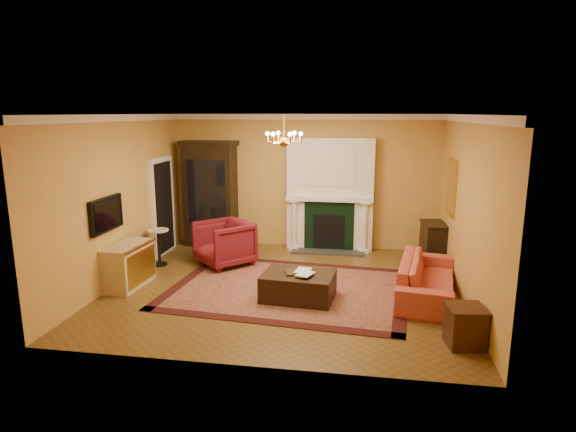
% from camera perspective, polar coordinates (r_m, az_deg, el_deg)
% --- Properties ---
extents(floor, '(6.00, 5.50, 0.02)m').
position_cam_1_polar(floor, '(8.63, -0.46, -8.48)').
color(floor, brown).
rests_on(floor, ground).
extents(ceiling, '(6.00, 5.50, 0.02)m').
position_cam_1_polar(ceiling, '(8.07, -0.49, 12.01)').
color(ceiling, silver).
rests_on(ceiling, wall_back).
extents(wall_back, '(6.00, 0.02, 3.00)m').
position_cam_1_polar(wall_back, '(10.91, 1.95, 4.09)').
color(wall_back, gold).
rests_on(wall_back, floor).
extents(wall_front, '(6.00, 0.02, 3.00)m').
position_cam_1_polar(wall_front, '(5.58, -5.21, -3.80)').
color(wall_front, gold).
rests_on(wall_front, floor).
extents(wall_left, '(0.02, 5.50, 3.00)m').
position_cam_1_polar(wall_left, '(9.20, -19.30, 1.90)').
color(wall_left, gold).
rests_on(wall_left, floor).
extents(wall_right, '(0.02, 5.50, 3.00)m').
position_cam_1_polar(wall_right, '(8.27, 20.55, 0.72)').
color(wall_right, gold).
rests_on(wall_right, floor).
extents(fireplace, '(1.90, 0.70, 2.50)m').
position_cam_1_polar(fireplace, '(10.72, 5.00, 2.25)').
color(fireplace, white).
rests_on(fireplace, wall_back).
extents(crown_molding, '(6.00, 5.50, 0.12)m').
position_cam_1_polar(crown_molding, '(9.02, 0.54, 11.59)').
color(crown_molding, white).
rests_on(crown_molding, ceiling).
extents(doorway, '(0.08, 1.05, 2.10)m').
position_cam_1_polar(doorway, '(10.76, -14.62, 1.13)').
color(doorway, white).
rests_on(doorway, wall_left).
extents(tv_panel, '(0.09, 0.95, 0.58)m').
position_cam_1_polar(tv_panel, '(8.68, -20.72, 0.20)').
color(tv_panel, black).
rests_on(tv_panel, wall_left).
extents(gilt_mirror, '(0.06, 0.76, 1.05)m').
position_cam_1_polar(gilt_mirror, '(9.60, 18.77, 3.24)').
color(gilt_mirror, gold).
rests_on(gilt_mirror, wall_right).
extents(chandelier, '(0.63, 0.55, 0.53)m').
position_cam_1_polar(chandelier, '(8.08, -0.49, 9.16)').
color(chandelier, '#BC7E33').
rests_on(chandelier, ceiling).
extents(oriental_rug, '(4.30, 3.38, 0.02)m').
position_cam_1_polar(oriental_rug, '(8.54, 0.04, -8.58)').
color(oriental_rug, '#4C1013').
rests_on(oriental_rug, floor).
extents(china_cabinet, '(1.19, 0.60, 2.31)m').
position_cam_1_polar(china_cabinet, '(11.17, -9.18, 2.33)').
color(china_cabinet, black).
rests_on(china_cabinet, floor).
extents(wingback_armchair, '(1.32, 1.32, 0.99)m').
position_cam_1_polar(wingback_armchair, '(9.77, -7.57, -2.98)').
color(wingback_armchair, maroon).
rests_on(wingback_armchair, floor).
extents(pedestal_table, '(0.42, 0.42, 0.75)m').
position_cam_1_polar(pedestal_table, '(10.02, -15.07, -3.29)').
color(pedestal_table, black).
rests_on(pedestal_table, floor).
extents(commode, '(0.55, 1.06, 0.77)m').
position_cam_1_polar(commode, '(9.00, -18.37, -5.58)').
color(commode, beige).
rests_on(commode, floor).
extents(coral_sofa, '(0.98, 2.28, 0.86)m').
position_cam_1_polar(coral_sofa, '(8.40, 16.20, -6.37)').
color(coral_sofa, '#B9423A').
rests_on(coral_sofa, floor).
extents(end_table, '(0.51, 0.51, 0.52)m').
position_cam_1_polar(end_table, '(6.91, 20.23, -12.27)').
color(end_table, '#3D1C10').
rests_on(end_table, floor).
extents(console_table, '(0.49, 0.77, 0.81)m').
position_cam_1_polar(console_table, '(10.28, 16.85, -3.17)').
color(console_table, black).
rests_on(console_table, floor).
extents(leather_ottoman, '(1.22, 0.94, 0.43)m').
position_cam_1_polar(leather_ottoman, '(8.03, 1.24, -8.26)').
color(leather_ottoman, black).
rests_on(leather_ottoman, oriental_rug).
extents(ottoman_tray, '(0.50, 0.44, 0.03)m').
position_cam_1_polar(ottoman_tray, '(7.98, 1.19, -6.64)').
color(ottoman_tray, black).
rests_on(ottoman_tray, leather_ottoman).
extents(book_a, '(0.24, 0.07, 0.32)m').
position_cam_1_polar(book_a, '(7.93, 0.94, -5.43)').
color(book_a, gray).
rests_on(book_a, ottoman_tray).
extents(book_b, '(0.22, 0.10, 0.31)m').
position_cam_1_polar(book_b, '(7.80, 1.31, -5.76)').
color(book_b, gray).
rests_on(book_b, ottoman_tray).
extents(topiary_left, '(0.16, 0.16, 0.44)m').
position_cam_1_polar(topiary_left, '(10.71, 0.85, 3.80)').
color(topiary_left, gray).
rests_on(topiary_left, fireplace).
extents(topiary_right, '(0.15, 0.15, 0.40)m').
position_cam_1_polar(topiary_right, '(10.61, 7.99, 3.47)').
color(topiary_right, gray).
rests_on(topiary_right, fireplace).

